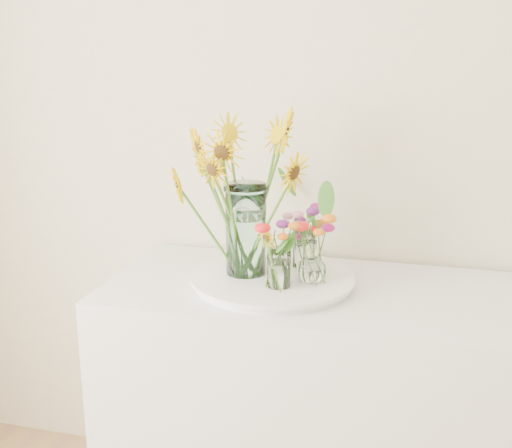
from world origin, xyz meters
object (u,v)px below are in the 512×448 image
object	(u,v)px
mason_jar	(246,230)
small_vase_b	(311,261)
small_vase_a	(279,269)
small_vase_c	(304,249)
tray	(273,280)
counter	(329,420)

from	to	relation	value
mason_jar	small_vase_b	xyz separation A→B (m)	(0.21, -0.02, -0.08)
small_vase_a	small_vase_c	size ratio (longest dim) A/B	0.96
small_vase_a	tray	bearing A→B (deg)	113.66
small_vase_b	small_vase_c	size ratio (longest dim) A/B	1.05
counter	small_vase_a	bearing A→B (deg)	-147.47
tray	small_vase_a	size ratio (longest dim) A/B	4.01
counter	small_vase_c	bearing A→B (deg)	138.03
small_vase_c	tray	bearing A→B (deg)	-124.87
counter	small_vase_c	size ratio (longest dim) A/B	11.23
small_vase_c	mason_jar	bearing A→B (deg)	-146.06
mason_jar	counter	bearing A→B (deg)	1.28
small_vase_b	counter	bearing A→B (deg)	18.90
small_vase_b	small_vase_c	bearing A→B (deg)	110.07
counter	mason_jar	xyz separation A→B (m)	(-0.27, -0.01, 0.62)
tray	small_vase_b	size ratio (longest dim) A/B	3.66
counter	tray	bearing A→B (deg)	-177.96
counter	tray	size ratio (longest dim) A/B	2.91
counter	tray	distance (m)	0.50
small_vase_a	small_vase_c	xyz separation A→B (m)	(0.04, 0.20, 0.00)
small_vase_a	small_vase_b	xyz separation A→B (m)	(0.08, 0.07, 0.01)
mason_jar	small_vase_b	world-z (taller)	mason_jar
small_vase_c	small_vase_a	bearing A→B (deg)	-100.53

